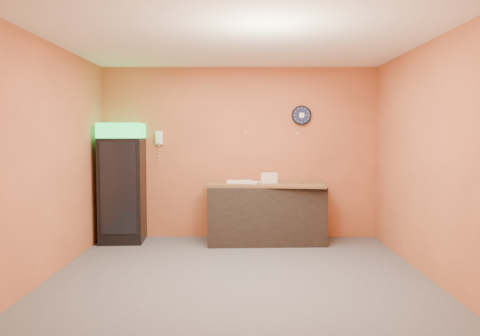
{
  "coord_description": "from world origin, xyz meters",
  "views": [
    {
      "loc": [
        0.04,
        -5.71,
        1.69
      ],
      "look_at": [
        0.02,
        0.6,
        1.25
      ],
      "focal_mm": 35.0,
      "sensor_mm": 36.0,
      "label": 1
    }
  ],
  "objects": [
    {
      "name": "back_wall",
      "position": [
        0.0,
        2.0,
        1.4
      ],
      "size": [
        4.5,
        0.02,
        2.8
      ],
      "primitive_type": "cube",
      "color": "#C56437",
      "rests_on": "floor"
    },
    {
      "name": "butcher_paper",
      "position": [
        0.42,
        1.6,
        0.92
      ],
      "size": [
        1.9,
        0.99,
        0.04
      ],
      "primitive_type": "cube",
      "rotation": [
        0.0,
        0.0,
        -0.1
      ],
      "color": "brown",
      "rests_on": "prep_counter"
    },
    {
      "name": "wall_phone",
      "position": [
        -1.31,
        1.95,
        1.65
      ],
      "size": [
        0.12,
        0.1,
        0.21
      ],
      "color": "white",
      "rests_on": "back_wall"
    },
    {
      "name": "sub_roll_stack",
      "position": [
        0.46,
        1.54,
        1.02
      ],
      "size": [
        0.26,
        0.13,
        0.16
      ],
      "rotation": [
        0.0,
        0.0,
        0.16
      ],
      "color": "beige",
      "rests_on": "butcher_paper"
    },
    {
      "name": "ceiling",
      "position": [
        0.0,
        0.0,
        2.8
      ],
      "size": [
        4.5,
        4.0,
        0.02
      ],
      "primitive_type": "cube",
      "color": "white",
      "rests_on": "back_wall"
    },
    {
      "name": "wall_clock",
      "position": [
        1.02,
        1.97,
        2.02
      ],
      "size": [
        0.32,
        0.06,
        0.32
      ],
      "color": "black",
      "rests_on": "back_wall"
    },
    {
      "name": "prep_counter",
      "position": [
        0.42,
        1.6,
        0.45
      ],
      "size": [
        1.84,
        0.88,
        0.9
      ],
      "primitive_type": "cube",
      "rotation": [
        0.0,
        0.0,
        0.04
      ],
      "color": "black",
      "rests_on": "floor"
    },
    {
      "name": "beverage_cooler",
      "position": [
        -1.85,
        1.61,
        0.92
      ],
      "size": [
        0.7,
        0.71,
        1.88
      ],
      "rotation": [
        0.0,
        0.0,
        0.06
      ],
      "color": "black",
      "rests_on": "floor"
    },
    {
      "name": "left_wall",
      "position": [
        -2.25,
        0.0,
        1.4
      ],
      "size": [
        0.02,
        4.0,
        2.8
      ],
      "primitive_type": "cube",
      "color": "#C56437",
      "rests_on": "floor"
    },
    {
      "name": "wrapped_sandwich_left",
      "position": [
        -0.04,
        1.52,
        0.97
      ],
      "size": [
        0.31,
        0.12,
        0.04
      ],
      "primitive_type": "cube",
      "rotation": [
        0.0,
        0.0,
        -0.01
      ],
      "color": "beige",
      "rests_on": "butcher_paper"
    },
    {
      "name": "kitchen_tool",
      "position": [
        0.4,
        1.6,
        0.98
      ],
      "size": [
        0.07,
        0.07,
        0.07
      ],
      "primitive_type": "cylinder",
      "color": "silver",
      "rests_on": "butcher_paper"
    },
    {
      "name": "floor",
      "position": [
        0.0,
        0.0,
        0.0
      ],
      "size": [
        4.5,
        4.5,
        0.0
      ],
      "primitive_type": "plane",
      "color": "#47474C",
      "rests_on": "ground"
    },
    {
      "name": "wrapped_sandwich_right",
      "position": [
        0.07,
        1.62,
        0.96
      ],
      "size": [
        0.28,
        0.15,
        0.04
      ],
      "primitive_type": "cube",
      "rotation": [
        0.0,
        0.0,
        0.17
      ],
      "color": "beige",
      "rests_on": "butcher_paper"
    },
    {
      "name": "wrapped_sandwich_mid",
      "position": [
        0.15,
        1.45,
        0.96
      ],
      "size": [
        0.27,
        0.16,
        0.04
      ],
      "primitive_type": "cube",
      "rotation": [
        0.0,
        0.0,
        -0.23
      ],
      "color": "beige",
      "rests_on": "butcher_paper"
    },
    {
      "name": "right_wall",
      "position": [
        2.25,
        0.0,
        1.4
      ],
      "size": [
        0.02,
        4.0,
        2.8
      ],
      "primitive_type": "cube",
      "color": "#C56437",
      "rests_on": "floor"
    }
  ]
}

